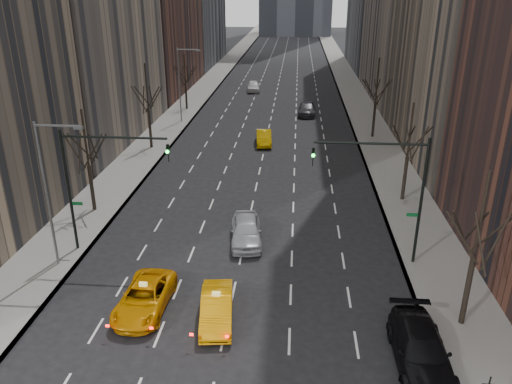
% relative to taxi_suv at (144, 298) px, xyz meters
% --- Properties ---
extents(sidewalk_left, '(4.50, 320.00, 0.15)m').
position_rel_taxi_suv_xyz_m(sidewalk_left, '(-7.73, 64.01, -0.65)').
color(sidewalk_left, slate).
rests_on(sidewalk_left, ground).
extents(sidewalk_right, '(4.50, 320.00, 0.15)m').
position_rel_taxi_suv_xyz_m(sidewalk_right, '(16.77, 64.01, -0.65)').
color(sidewalk_right, slate).
rests_on(sidewalk_right, ground).
extents(tree_lw_b, '(3.36, 3.50, 7.82)m').
position_rel_taxi_suv_xyz_m(tree_lw_b, '(-7.48, 12.01, 2.99)').
color(tree_lw_b, black).
rests_on(tree_lw_b, ground).
extents(tree_lw_c, '(3.36, 3.50, 8.74)m').
position_rel_taxi_suv_xyz_m(tree_lw_c, '(-7.48, 28.01, 3.31)').
color(tree_lw_c, black).
rests_on(tree_lw_c, ground).
extents(tree_lw_d, '(3.36, 3.50, 7.36)m').
position_rel_taxi_suv_xyz_m(tree_lw_d, '(-7.48, 46.01, 2.83)').
color(tree_lw_d, black).
rests_on(tree_lw_d, ground).
extents(tree_rw_a, '(3.36, 3.50, 8.28)m').
position_rel_taxi_suv_xyz_m(tree_rw_a, '(16.52, 0.01, 3.15)').
color(tree_rw_a, black).
rests_on(tree_rw_a, ground).
extents(tree_rw_b, '(3.36, 3.50, 7.82)m').
position_rel_taxi_suv_xyz_m(tree_rw_b, '(16.52, 16.01, 2.99)').
color(tree_rw_b, black).
rests_on(tree_rw_b, ground).
extents(tree_rw_c, '(3.36, 3.50, 8.74)m').
position_rel_taxi_suv_xyz_m(tree_rw_c, '(16.52, 34.01, 3.31)').
color(tree_rw_c, black).
rests_on(tree_rw_c, ground).
extents(traffic_mast_left, '(6.69, 0.39, 8.00)m').
position_rel_taxi_suv_xyz_m(traffic_mast_left, '(-4.59, 6.01, 4.76)').
color(traffic_mast_left, black).
rests_on(traffic_mast_left, ground).
extents(traffic_mast_right, '(6.69, 0.39, 8.00)m').
position_rel_taxi_suv_xyz_m(traffic_mast_right, '(13.63, 6.01, 4.76)').
color(traffic_mast_right, black).
rests_on(traffic_mast_right, ground).
extents(streetlight_near, '(2.83, 0.22, 9.00)m').
position_rel_taxi_suv_xyz_m(streetlight_near, '(-6.32, 4.01, 4.89)').
color(streetlight_near, slate).
rests_on(streetlight_near, ground).
extents(streetlight_far, '(2.83, 0.22, 9.00)m').
position_rel_taxi_suv_xyz_m(streetlight_far, '(-6.32, 39.01, 4.89)').
color(streetlight_far, slate).
rests_on(streetlight_far, ground).
extents(taxi_suv, '(2.58, 5.32, 1.46)m').
position_rel_taxi_suv_xyz_m(taxi_suv, '(0.00, 0.00, 0.00)').
color(taxi_suv, orange).
rests_on(taxi_suv, ground).
extents(taxi_sedan, '(2.10, 4.70, 1.50)m').
position_rel_taxi_suv_xyz_m(taxi_sedan, '(3.98, -0.62, 0.02)').
color(taxi_sedan, '#FEA005').
rests_on(taxi_sedan, ground).
extents(silver_sedan_ahead, '(2.59, 5.24, 1.72)m').
position_rel_taxi_suv_xyz_m(silver_sedan_ahead, '(4.65, 8.03, 0.13)').
color(silver_sedan_ahead, '#A8AAB0').
rests_on(silver_sedan_ahead, ground).
extents(parked_suv_black, '(2.39, 5.82, 1.69)m').
position_rel_taxi_suv_xyz_m(parked_suv_black, '(13.72, -3.11, 0.11)').
color(parked_suv_black, black).
rests_on(parked_suv_black, ground).
extents(far_taxi, '(1.99, 4.66, 1.49)m').
position_rel_taxi_suv_xyz_m(far_taxi, '(4.35, 30.45, 0.02)').
color(far_taxi, '#DEA504').
rests_on(far_taxi, ground).
extents(far_suv_grey, '(2.40, 5.65, 1.63)m').
position_rel_taxi_suv_xyz_m(far_suv_grey, '(9.18, 44.32, 0.08)').
color(far_suv_grey, '#2F2F35').
rests_on(far_suv_grey, ground).
extents(far_car_white, '(2.36, 5.05, 1.67)m').
position_rel_taxi_suv_xyz_m(far_car_white, '(0.69, 59.57, 0.11)').
color(far_car_white, silver).
rests_on(far_car_white, ground).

